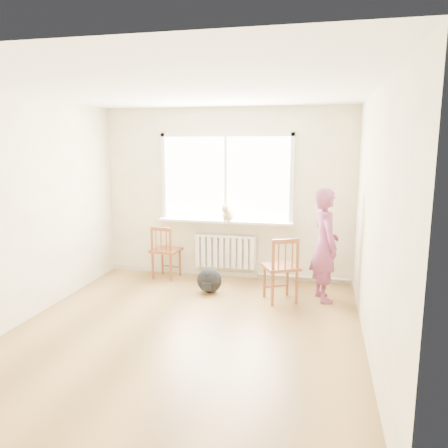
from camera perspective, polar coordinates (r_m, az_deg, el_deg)
The scene contains 13 objects.
floor at distance 5.20m, azimuth -5.16°, elevation -13.88°, with size 4.50×4.50×0.00m, color #9D7540.
ceiling at distance 4.77m, azimuth -5.71°, elevation 17.17°, with size 4.50×4.50×0.00m, color white.
back_wall at distance 6.96m, azimuth 0.31°, elevation 3.92°, with size 4.00×0.01×2.70m, color #F2E8C2.
window at distance 6.91m, azimuth 0.27°, elevation 6.48°, with size 2.12×0.05×1.42m.
windowsill at distance 6.91m, azimuth 0.12°, elevation 0.36°, with size 2.15×0.22×0.04m, color white.
radiator at distance 7.03m, azimuth 0.15°, elevation -3.55°, with size 1.00×0.12×0.55m.
heating_pipe at distance 7.01m, azimuth 10.31°, elevation -6.83°, with size 0.04×0.04×1.40m, color silver.
baseboard at distance 7.21m, azimuth 0.28°, elevation -6.49°, with size 4.00×0.03×0.08m, color beige.
chair_left at distance 7.05m, azimuth -7.74°, elevation -3.65°, with size 0.47×0.46×0.86m.
chair_right at distance 6.00m, azimuth 7.57°, elevation -5.90°, with size 0.59×0.58×0.91m.
person at distance 6.10m, azimuth 13.03°, elevation -2.70°, with size 0.57×0.37×1.56m, color #CD444E.
cat at distance 6.79m, azimuth 0.55°, elevation 1.38°, with size 0.23×0.44×0.30m.
backpack at distance 6.39m, azimuth -1.93°, elevation -7.39°, with size 0.36×0.27×0.36m, color black.
Camera 1 is at (1.47, -4.51, 2.13)m, focal length 35.00 mm.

